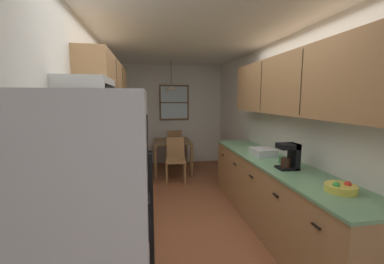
# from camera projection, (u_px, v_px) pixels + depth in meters

# --- Properties ---
(ground_plane) EXTENTS (12.00, 12.00, 0.00)m
(ground_plane) POSITION_uv_depth(u_px,v_px,m) (188.00, 203.00, 4.01)
(ground_plane) COLOR brown
(wall_left) EXTENTS (0.10, 9.00, 2.55)m
(wall_left) POSITION_uv_depth(u_px,v_px,m) (98.00, 128.00, 3.61)
(wall_left) COLOR white
(wall_left) RESTS_ON ground
(wall_right) EXTENTS (0.10, 9.00, 2.55)m
(wall_right) POSITION_uv_depth(u_px,v_px,m) (268.00, 124.00, 4.07)
(wall_right) COLOR white
(wall_right) RESTS_ON ground
(wall_back) EXTENTS (4.40, 0.10, 2.55)m
(wall_back) POSITION_uv_depth(u_px,v_px,m) (172.00, 115.00, 6.43)
(wall_back) COLOR white
(wall_back) RESTS_ON ground
(ceiling_slab) EXTENTS (4.40, 9.00, 0.08)m
(ceiling_slab) POSITION_uv_depth(u_px,v_px,m) (188.00, 39.00, 3.66)
(ceiling_slab) COLOR white
(refrigerator) EXTENTS (0.72, 0.81, 1.74)m
(refrigerator) POSITION_uv_depth(u_px,v_px,m) (92.00, 234.00, 1.50)
(refrigerator) COLOR silver
(refrigerator) RESTS_ON ground
(stove_range) EXTENTS (0.66, 0.65, 1.10)m
(stove_range) POSITION_uv_depth(u_px,v_px,m) (108.00, 231.00, 2.28)
(stove_range) COLOR silver
(stove_range) RESTS_ON ground
(microwave_over_range) EXTENTS (0.39, 0.61, 0.34)m
(microwave_over_range) POSITION_uv_depth(u_px,v_px,m) (88.00, 98.00, 2.09)
(microwave_over_range) COLOR white
(counter_left) EXTENTS (0.64, 2.06, 0.90)m
(counter_left) POSITION_uv_depth(u_px,v_px,m) (123.00, 184.00, 3.61)
(counter_left) COLOR #A87A4C
(counter_left) RESTS_ON ground
(upper_cabinets_left) EXTENTS (0.33, 2.14, 0.65)m
(upper_cabinets_left) POSITION_uv_depth(u_px,v_px,m) (108.00, 85.00, 3.34)
(upper_cabinets_left) COLOR #A87A4C
(counter_right) EXTENTS (0.64, 3.17, 0.90)m
(counter_right) POSITION_uv_depth(u_px,v_px,m) (272.00, 193.00, 3.24)
(counter_right) COLOR #A87A4C
(counter_right) RESTS_ON ground
(upper_cabinets_right) EXTENTS (0.33, 2.85, 0.74)m
(upper_cabinets_right) POSITION_uv_depth(u_px,v_px,m) (290.00, 85.00, 3.03)
(upper_cabinets_right) COLOR #A87A4C
(dining_table) EXTENTS (0.84, 0.89, 0.74)m
(dining_table) POSITION_uv_depth(u_px,v_px,m) (172.00, 145.00, 5.64)
(dining_table) COLOR brown
(dining_table) RESTS_ON ground
(dining_chair_near) EXTENTS (0.43, 0.43, 0.90)m
(dining_chair_near) POSITION_uv_depth(u_px,v_px,m) (175.00, 157.00, 5.02)
(dining_chair_near) COLOR #A87A4C
(dining_chair_near) RESTS_ON ground
(dining_chair_far) EXTENTS (0.45, 0.45, 0.90)m
(dining_chair_far) POSITION_uv_depth(u_px,v_px,m) (174.00, 145.00, 6.31)
(dining_chair_far) COLOR #A87A4C
(dining_chair_far) RESTS_ON ground
(pendant_light) EXTENTS (0.30, 0.30, 0.66)m
(pendant_light) POSITION_uv_depth(u_px,v_px,m) (171.00, 88.00, 5.46)
(pendant_light) COLOR black
(back_window) EXTENTS (0.76, 0.05, 0.90)m
(back_window) POSITION_uv_depth(u_px,v_px,m) (174.00, 103.00, 6.32)
(back_window) COLOR brown
(trash_bin) EXTENTS (0.29, 0.29, 0.62)m
(trash_bin) POSITION_uv_depth(u_px,v_px,m) (145.00, 170.00, 4.81)
(trash_bin) COLOR white
(trash_bin) RESTS_ON ground
(storage_canister) EXTENTS (0.11, 0.11, 0.21)m
(storage_canister) POSITION_uv_depth(u_px,v_px,m) (113.00, 162.00, 2.69)
(storage_canister) COLOR red
(storage_canister) RESTS_ON counter_left
(dish_towel) EXTENTS (0.02, 0.16, 0.24)m
(dish_towel) POSITION_uv_depth(u_px,v_px,m) (147.00, 217.00, 2.50)
(dish_towel) COLOR beige
(coffee_maker) EXTENTS (0.22, 0.18, 0.30)m
(coffee_maker) POSITION_uv_depth(u_px,v_px,m) (290.00, 156.00, 2.78)
(coffee_maker) COLOR black
(coffee_maker) RESTS_ON counter_right
(mug_by_coffeemaker) EXTENTS (0.11, 0.07, 0.09)m
(mug_by_coffeemaker) POSITION_uv_depth(u_px,v_px,m) (282.00, 159.00, 3.06)
(mug_by_coffeemaker) COLOR #3F7F4C
(mug_by_coffeemaker) RESTS_ON counter_right
(fruit_bowl) EXTENTS (0.26, 0.26, 0.09)m
(fruit_bowl) POSITION_uv_depth(u_px,v_px,m) (341.00, 188.00, 2.11)
(fruit_bowl) COLOR #E5D14C
(fruit_bowl) RESTS_ON counter_right
(dish_rack) EXTENTS (0.28, 0.34, 0.10)m
(dish_rack) POSITION_uv_depth(u_px,v_px,m) (263.00, 152.00, 3.46)
(dish_rack) COLOR silver
(dish_rack) RESTS_ON counter_right
(table_serving_bowl) EXTENTS (0.18, 0.18, 0.06)m
(table_serving_bowl) POSITION_uv_depth(u_px,v_px,m) (174.00, 140.00, 5.56)
(table_serving_bowl) COLOR silver
(table_serving_bowl) RESTS_ON dining_table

